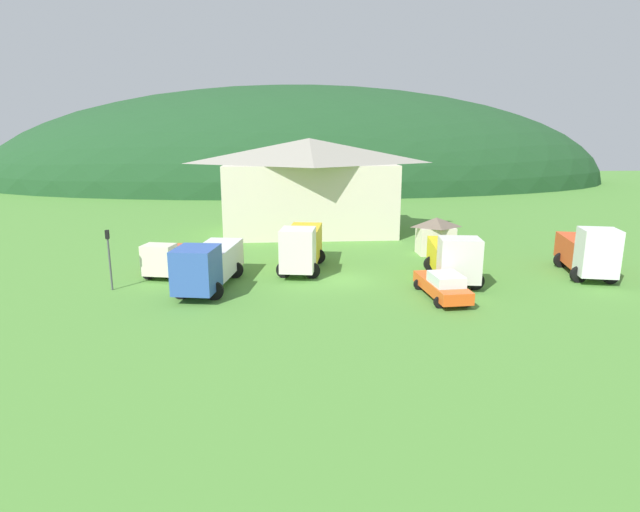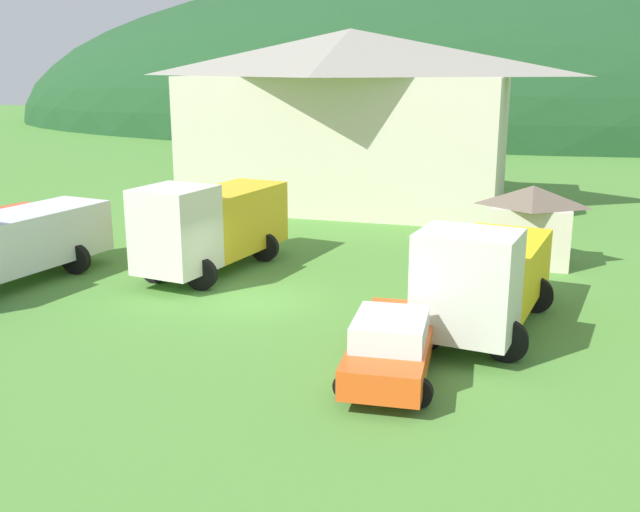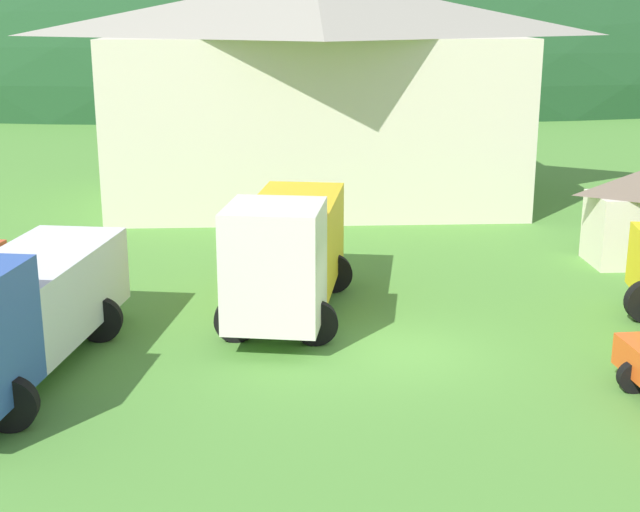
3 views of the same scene
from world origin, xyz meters
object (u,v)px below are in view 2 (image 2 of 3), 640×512
Objects in this scene: flatbed_truck_yellow at (484,276)px; service_pickup_orange at (392,343)px; traffic_cone_near_pickup at (222,257)px; play_shed_cream at (531,224)px; depot_building at (350,116)px; heavy_rig_striped at (210,223)px.

flatbed_truck_yellow is 4.34m from service_pickup_orange.
flatbed_truck_yellow is at bearing -27.48° from traffic_cone_near_pickup.
service_pickup_orange is (-3.03, -11.68, -0.74)m from play_shed_cream.
depot_building is 15.37m from heavy_rig_striped.
play_shed_cream is 5.88× the size of traffic_cone_near_pickup.
traffic_cone_near_pickup is (-0.54, 2.11, -1.83)m from heavy_rig_striped.
flatbed_truck_yellow is (10.07, -3.41, -0.20)m from heavy_rig_striped.
service_pickup_orange is at bearing -73.03° from depot_building.
play_shed_cream is 0.42× the size of flatbed_truck_yellow.
heavy_rig_striped is at bearing -135.31° from service_pickup_orange.
service_pickup_orange reaches higher than traffic_cone_near_pickup.
heavy_rig_striped is (-1.39, -15.02, -2.96)m from depot_building.
service_pickup_orange is (8.18, -7.23, -1.00)m from heavy_rig_striped.
play_shed_cream is at bearing -47.11° from depot_building.
depot_building reaches higher than heavy_rig_striped.
flatbed_truck_yellow reaches higher than play_shed_cream.
depot_building reaches higher than service_pickup_orange.
play_shed_cream is 12.08m from traffic_cone_near_pickup.
heavy_rig_striped is (-11.21, -4.45, 0.26)m from play_shed_cream.
depot_building is 13.91m from traffic_cone_near_pickup.
heavy_rig_striped reaches higher than flatbed_truck_yellow.
depot_building is 5.61× the size of play_shed_cream.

